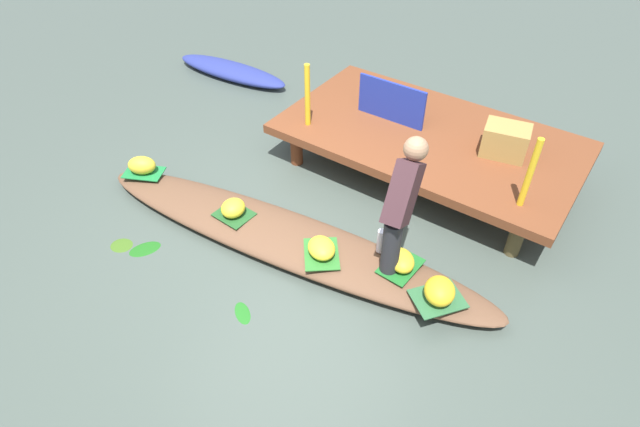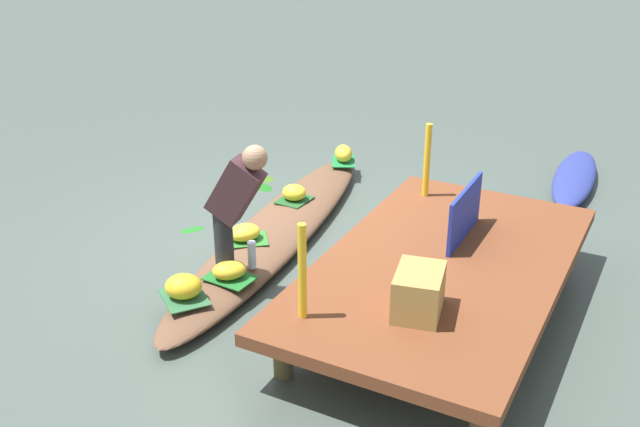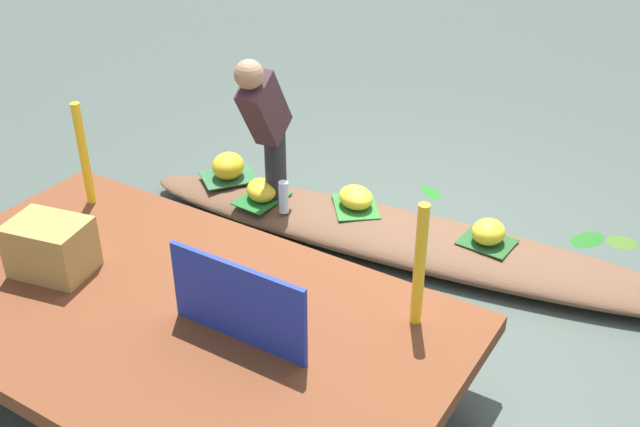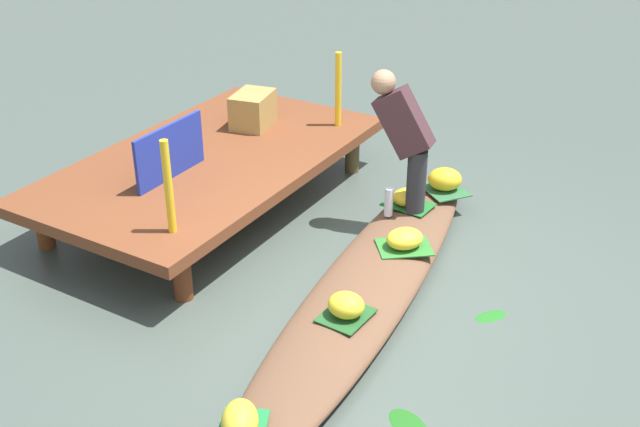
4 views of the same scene
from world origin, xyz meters
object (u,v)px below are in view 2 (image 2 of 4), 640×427
Objects in this scene: banana_bunch_1 at (344,153)px; banana_bunch_4 at (294,193)px; banana_bunch_3 at (229,270)px; vendor_boat at (276,231)px; banana_bunch_2 at (183,286)px; banana_bunch_0 at (245,232)px; market_banner at (465,213)px; moored_boat at (575,178)px; vendor_person at (235,201)px; water_bottle at (252,255)px; produce_crate at (419,292)px.

banana_bunch_4 is at bearing 2.19° from banana_bunch_1.
vendor_boat is at bearing -168.96° from banana_bunch_3.
banana_bunch_0 is at bearing -173.23° from banana_bunch_2.
banana_bunch_3 is 0.36× the size of market_banner.
banana_bunch_2 is at bearing -50.70° from market_banner.
moored_boat is at bearing 170.71° from market_banner.
banana_bunch_0 is at bearing -157.23° from banana_bunch_3.
vendor_person reaches higher than banana_bunch_2.
water_bottle is 0.31× the size of market_banner.
banana_bunch_1 reaches higher than moored_boat.
vendor_person reaches higher than moored_boat.
banana_bunch_0 is 1.10m from banana_bunch_2.
produce_crate is (0.30, 1.70, -0.22)m from vendor_person.
banana_bunch_0 is at bearing -113.31° from produce_crate.
banana_bunch_4 is 1.02× the size of water_bottle.
water_bottle is 1.76m from produce_crate.
produce_crate is (0.46, 1.67, 0.33)m from water_bottle.
banana_bunch_1 reaches higher than banana_bunch_4.
produce_crate reaches higher than banana_bunch_4.
market_banner is at bearing 117.30° from water_bottle.
market_banner is (0.60, 1.98, 0.44)m from banana_bunch_4.
moored_boat is 2.32× the size of market_banner.
banana_bunch_0 is 1.19× the size of water_bottle.
produce_crate is at bearing 66.69° from banana_bunch_0.
moored_boat is 4.44m from banana_bunch_3.
banana_bunch_2 is 0.45m from banana_bunch_3.
vendor_boat is 0.59m from banana_bunch_4.
banana_bunch_3 is 1.79m from produce_crate.
market_banner is at bearing 81.44° from vendor_boat.
banana_bunch_1 is at bearing -171.83° from vendor_person.
market_banner is at bearing 47.49° from banana_bunch_1.
vendor_person is at bearing -59.25° from market_banner.
banana_bunch_4 is (1.26, 0.05, -0.01)m from banana_bunch_1.
banana_bunch_0 is 2.02m from market_banner.
banana_bunch_0 is at bearing -140.21° from water_bottle.
banana_bunch_1 is 1.03× the size of banana_bunch_3.
banana_bunch_4 is (-1.01, -0.05, 0.01)m from banana_bunch_0.
market_banner reaches higher than banana_bunch_0.
banana_bunch_2 is at bearing -31.52° from moored_boat.
banana_bunch_1 reaches higher than vendor_boat.
water_bottle is at bearing 11.13° from vendor_boat.
produce_crate is (1.33, 1.96, 0.55)m from vendor_boat.
banana_bunch_2 is 0.67× the size of produce_crate.
banana_bunch_4 is 2.81m from produce_crate.
moored_boat is at bearing 133.41° from vendor_boat.
banana_bunch_2 is 2.11m from banana_bunch_4.
produce_crate reaches higher than vendor_boat.
produce_crate is at bearing 96.66° from banana_bunch_2.
banana_bunch_3 is at bearing -20.54° from vendor_person.
market_banner is (1.86, 2.03, 0.42)m from banana_bunch_1.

